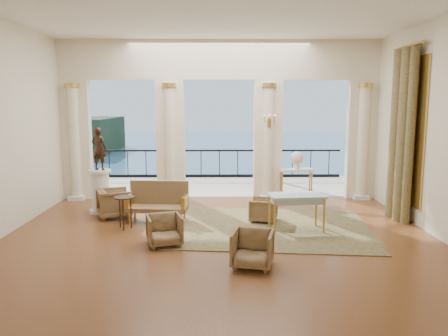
{
  "coord_description": "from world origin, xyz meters",
  "views": [
    {
      "loc": [
        0.01,
        -8.71,
        2.78
      ],
      "look_at": [
        0.1,
        0.6,
        1.37
      ],
      "focal_mm": 35.0,
      "sensor_mm": 36.0,
      "label": 1
    }
  ],
  "objects_px": {
    "pedestal": "(101,192)",
    "statue": "(99,149)",
    "armchair_c": "(263,209)",
    "armchair_d": "(114,202)",
    "game_table": "(297,198)",
    "side_table": "(124,201)",
    "settee": "(158,201)",
    "armchair_b": "(253,247)",
    "console_table": "(296,174)",
    "armchair_a": "(164,229)"
  },
  "relations": [
    {
      "from": "pedestal",
      "to": "statue",
      "type": "relative_size",
      "value": 1.02
    },
    {
      "from": "armchair_c",
      "to": "armchair_d",
      "type": "xyz_separation_m",
      "value": [
        -3.59,
        0.44,
        0.08
      ]
    },
    {
      "from": "pedestal",
      "to": "game_table",
      "type": "bearing_deg",
      "value": -19.43
    },
    {
      "from": "side_table",
      "to": "settee",
      "type": "bearing_deg",
      "value": 47.34
    },
    {
      "from": "settee",
      "to": "side_table",
      "type": "relative_size",
      "value": 1.99
    },
    {
      "from": "armchair_c",
      "to": "statue",
      "type": "height_order",
      "value": "statue"
    },
    {
      "from": "armchair_b",
      "to": "side_table",
      "type": "height_order",
      "value": "side_table"
    },
    {
      "from": "game_table",
      "to": "side_table",
      "type": "xyz_separation_m",
      "value": [
        -3.76,
        0.18,
        -0.1
      ]
    },
    {
      "from": "armchair_b",
      "to": "armchair_d",
      "type": "distance_m",
      "value": 4.53
    },
    {
      "from": "side_table",
      "to": "console_table",
      "type": "bearing_deg",
      "value": 33.76
    },
    {
      "from": "armchair_b",
      "to": "game_table",
      "type": "height_order",
      "value": "game_table"
    },
    {
      "from": "statue",
      "to": "side_table",
      "type": "distance_m",
      "value": 2.0
    },
    {
      "from": "armchair_a",
      "to": "statue",
      "type": "xyz_separation_m",
      "value": [
        -1.93,
        2.59,
        1.3
      ]
    },
    {
      "from": "armchair_a",
      "to": "pedestal",
      "type": "bearing_deg",
      "value": 110.58
    },
    {
      "from": "armchair_d",
      "to": "settee",
      "type": "xyz_separation_m",
      "value": [
        1.11,
        -0.3,
        0.08
      ]
    },
    {
      "from": "armchair_a",
      "to": "armchair_d",
      "type": "height_order",
      "value": "armchair_d"
    },
    {
      "from": "armchair_c",
      "to": "side_table",
      "type": "relative_size",
      "value": 0.85
    },
    {
      "from": "armchair_c",
      "to": "armchair_b",
      "type": "bearing_deg",
      "value": 5.56
    },
    {
      "from": "armchair_a",
      "to": "pedestal",
      "type": "distance_m",
      "value": 3.24
    },
    {
      "from": "armchair_c",
      "to": "console_table",
      "type": "height_order",
      "value": "console_table"
    },
    {
      "from": "settee",
      "to": "armchair_c",
      "type": "bearing_deg",
      "value": 1.49
    },
    {
      "from": "armchair_b",
      "to": "armchair_c",
      "type": "xyz_separation_m",
      "value": [
        0.46,
        2.85,
        -0.04
      ]
    },
    {
      "from": "armchair_b",
      "to": "armchair_c",
      "type": "relative_size",
      "value": 1.12
    },
    {
      "from": "armchair_d",
      "to": "statue",
      "type": "distance_m",
      "value": 1.41
    },
    {
      "from": "settee",
      "to": "pedestal",
      "type": "relative_size",
      "value": 1.32
    },
    {
      "from": "armchair_d",
      "to": "pedestal",
      "type": "relative_size",
      "value": 0.7
    },
    {
      "from": "armchair_d",
      "to": "statue",
      "type": "xyz_separation_m",
      "value": [
        -0.45,
        0.47,
        1.25
      ]
    },
    {
      "from": "pedestal",
      "to": "side_table",
      "type": "relative_size",
      "value": 1.51
    },
    {
      "from": "armchair_a",
      "to": "armchair_d",
      "type": "relative_size",
      "value": 0.87
    },
    {
      "from": "settee",
      "to": "pedestal",
      "type": "distance_m",
      "value": 1.74
    },
    {
      "from": "statue",
      "to": "side_table",
      "type": "bearing_deg",
      "value": 138.47
    },
    {
      "from": "armchair_a",
      "to": "console_table",
      "type": "bearing_deg",
      "value": 34.5
    },
    {
      "from": "statue",
      "to": "side_table",
      "type": "xyz_separation_m",
      "value": [
        0.92,
        -1.47,
        -1.01
      ]
    },
    {
      "from": "armchair_c",
      "to": "console_table",
      "type": "distance_m",
      "value": 2.62
    },
    {
      "from": "pedestal",
      "to": "side_table",
      "type": "xyz_separation_m",
      "value": [
        0.92,
        -1.47,
        0.09
      ]
    },
    {
      "from": "armchair_c",
      "to": "pedestal",
      "type": "distance_m",
      "value": 4.14
    },
    {
      "from": "game_table",
      "to": "statue",
      "type": "distance_m",
      "value": 5.05
    },
    {
      "from": "armchair_b",
      "to": "armchair_a",
      "type": "bearing_deg",
      "value": 157.99
    },
    {
      "from": "armchair_a",
      "to": "armchair_c",
      "type": "xyz_separation_m",
      "value": [
        2.1,
        1.69,
        -0.02
      ]
    },
    {
      "from": "settee",
      "to": "console_table",
      "type": "height_order",
      "value": "settee"
    },
    {
      "from": "side_table",
      "to": "armchair_d",
      "type": "bearing_deg",
      "value": 114.98
    },
    {
      "from": "pedestal",
      "to": "armchair_b",
      "type": "bearing_deg",
      "value": -46.39
    },
    {
      "from": "armchair_c",
      "to": "pedestal",
      "type": "relative_size",
      "value": 0.56
    },
    {
      "from": "armchair_b",
      "to": "armchair_c",
      "type": "height_order",
      "value": "armchair_b"
    },
    {
      "from": "armchair_d",
      "to": "side_table",
      "type": "relative_size",
      "value": 1.06
    },
    {
      "from": "side_table",
      "to": "pedestal",
      "type": "bearing_deg",
      "value": 122.02
    },
    {
      "from": "armchair_d",
      "to": "game_table",
      "type": "height_order",
      "value": "game_table"
    },
    {
      "from": "pedestal",
      "to": "statue",
      "type": "bearing_deg",
      "value": 0.0
    },
    {
      "from": "game_table",
      "to": "console_table",
      "type": "height_order",
      "value": "console_table"
    },
    {
      "from": "armchair_d",
      "to": "statue",
      "type": "relative_size",
      "value": 0.72
    }
  ]
}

